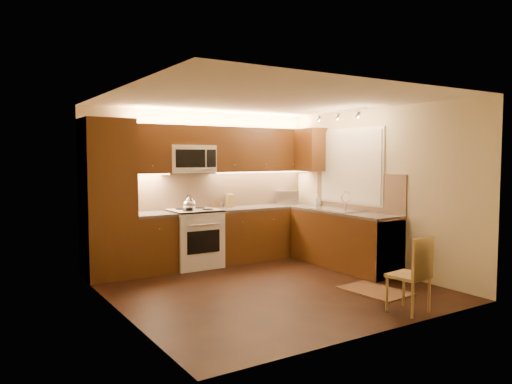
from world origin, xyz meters
TOP-DOWN VIEW (x-y plane):
  - floor at (0.00, 0.00)m, footprint 4.00×4.00m
  - ceiling at (0.00, 0.00)m, footprint 4.00×4.00m
  - wall_back at (0.00, 2.00)m, footprint 4.00×0.01m
  - wall_front at (0.00, -2.00)m, footprint 4.00×0.01m
  - wall_left at (-2.00, 0.00)m, footprint 0.01×4.00m
  - wall_right at (2.00, 0.00)m, footprint 0.01×4.00m
  - pantry at (-1.65, 1.70)m, footprint 0.70×0.60m
  - base_cab_back_left at (-0.99, 1.70)m, footprint 0.62×0.60m
  - counter_back_left at (-0.99, 1.70)m, footprint 0.62×0.60m
  - base_cab_back_right at (1.04, 1.70)m, footprint 1.92×0.60m
  - counter_back_right at (1.04, 1.70)m, footprint 1.92×0.60m
  - base_cab_right at (1.70, 0.40)m, footprint 0.60×2.00m
  - counter_right at (1.70, 0.40)m, footprint 0.60×2.00m
  - dishwasher at (1.70, -0.30)m, footprint 0.58×0.60m
  - backsplash_back at (0.35, 1.99)m, footprint 3.30×0.02m
  - backsplash_right at (1.99, 0.40)m, footprint 0.02×2.00m
  - upper_cab_back_left at (-0.99, 1.82)m, footprint 0.62×0.35m
  - upper_cab_back_right at (1.04, 1.82)m, footprint 1.92×0.35m
  - upper_cab_bridge at (-0.30, 1.82)m, footprint 0.76×0.35m
  - upper_cab_right_corner at (1.82, 1.40)m, footprint 0.35×0.50m
  - stove at (-0.30, 1.68)m, footprint 0.76×0.65m
  - microwave at (-0.30, 1.81)m, footprint 0.76×0.38m
  - window_frame at (1.99, 0.55)m, footprint 0.03×1.44m
  - window_blinds at (1.97, 0.55)m, footprint 0.02×1.36m
  - sink at (1.70, 0.55)m, footprint 0.52×0.86m
  - faucet at (1.88, 0.55)m, footprint 0.20×0.04m
  - track_light_bar at (1.55, 0.40)m, footprint 0.04×1.20m
  - kettle at (-0.42, 1.60)m, footprint 0.21×0.21m
  - toaster_oven at (1.61, 1.84)m, footprint 0.49×0.44m
  - knife_block at (0.46, 1.87)m, footprint 0.13×0.18m
  - spice_jar_a at (0.35, 1.87)m, footprint 0.06×0.06m
  - spice_jar_b at (0.18, 1.86)m, footprint 0.06×0.06m
  - spice_jar_c at (0.27, 1.85)m, footprint 0.05×0.05m
  - spice_jar_d at (0.14, 1.84)m, footprint 0.05×0.05m
  - soap_bottle at (1.94, 1.34)m, footprint 0.11×0.11m
  - rug at (1.08, -0.90)m, footprint 0.65×0.91m
  - dining_chair at (0.77, -1.70)m, footprint 0.43×0.43m

SIDE VIEW (x-z plane):
  - floor at x=0.00m, z-range -0.01..0.01m
  - rug at x=1.08m, z-range 0.00..0.01m
  - base_cab_back_left at x=-0.99m, z-range 0.00..0.86m
  - base_cab_back_right at x=1.04m, z-range 0.00..0.86m
  - base_cab_right at x=1.70m, z-range 0.00..0.86m
  - dishwasher at x=1.70m, z-range 0.01..0.85m
  - dining_chair at x=0.77m, z-range 0.00..0.87m
  - stove at x=-0.30m, z-range 0.00..0.92m
  - counter_back_left at x=-0.99m, z-range 0.86..0.90m
  - counter_back_right at x=1.04m, z-range 0.86..0.90m
  - counter_right at x=1.70m, z-range 0.86..0.90m
  - spice_jar_d at x=0.14m, z-range 0.90..0.99m
  - spice_jar_a at x=0.35m, z-range 0.90..0.99m
  - spice_jar_b at x=0.18m, z-range 0.90..1.00m
  - spice_jar_c at x=0.27m, z-range 0.90..1.01m
  - sink at x=1.70m, z-range 0.90..1.05m
  - soap_bottle at x=1.94m, z-range 0.90..1.09m
  - knife_block at x=0.46m, z-range 0.90..1.12m
  - toaster_oven at x=1.61m, z-range 0.90..1.14m
  - kettle at x=-0.42m, z-range 0.92..1.17m
  - faucet at x=1.88m, z-range 0.90..1.20m
  - pantry at x=-1.65m, z-range 0.00..2.30m
  - backsplash_back at x=0.35m, z-range 0.90..1.50m
  - backsplash_right at x=1.99m, z-range 0.90..1.50m
  - wall_back at x=0.00m, z-range 0.00..2.50m
  - wall_front at x=0.00m, z-range 0.00..2.50m
  - wall_left at x=-2.00m, z-range 0.00..2.50m
  - wall_right at x=2.00m, z-range 0.00..2.50m
  - window_frame at x=1.99m, z-range 0.98..2.22m
  - window_blinds at x=1.97m, z-range 1.02..2.18m
  - microwave at x=-0.30m, z-range 1.50..1.94m
  - upper_cab_back_left at x=-0.99m, z-range 1.50..2.25m
  - upper_cab_back_right at x=1.04m, z-range 1.50..2.25m
  - upper_cab_right_corner at x=1.82m, z-range 1.50..2.25m
  - upper_cab_bridge at x=-0.30m, z-range 1.94..2.25m
  - track_light_bar at x=1.55m, z-range 2.44..2.48m
  - ceiling at x=0.00m, z-range 2.50..2.50m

